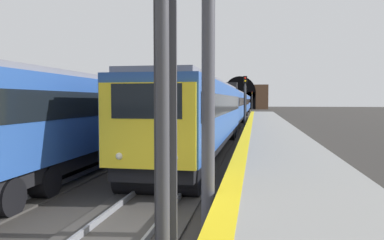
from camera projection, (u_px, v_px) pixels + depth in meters
name	position (u px, v px, depth m)	size (l,w,h in m)	color
platform_right	(309.00, 231.00, 6.96)	(112.00, 3.56, 1.02)	gray
platform_right_edge_strip	(227.00, 201.00, 7.19)	(112.00, 0.50, 0.01)	yellow
train_main_approaching	(234.00, 105.00, 50.61)	(82.29, 3.08, 4.83)	#264C99
train_adjacent_platform	(187.00, 106.00, 39.65)	(63.99, 2.90, 4.83)	#264C99
railway_signal_near	(163.00, 68.00, 4.39)	(0.39, 0.38, 5.53)	#38383D
railway_signal_mid	(245.00, 98.00, 37.56)	(0.39, 0.38, 5.35)	#38383D
railway_signal_far	(252.00, 99.00, 102.55)	(0.39, 0.38, 5.27)	#38383D
overhead_signal_gantry	(27.00, 3.00, 8.37)	(0.70, 8.47, 6.77)	#3F3F47
tunnel_portal	(240.00, 97.00, 118.86)	(2.60, 17.72, 10.38)	brown
catenary_mast_near	(182.00, 94.00, 67.65)	(0.22, 1.90, 8.01)	#595B60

